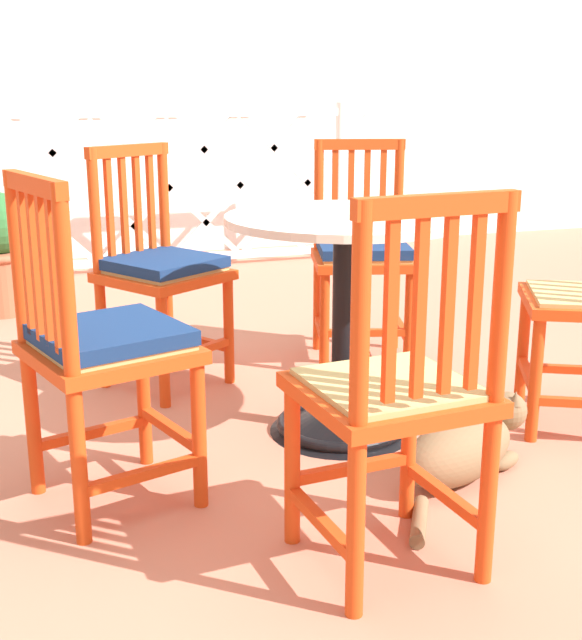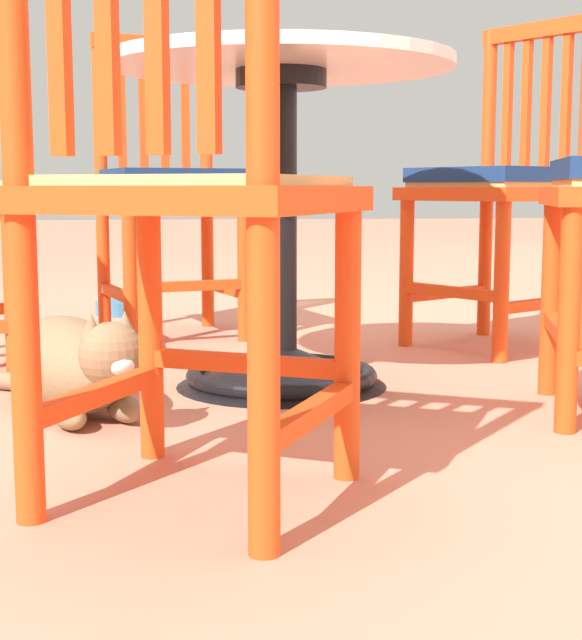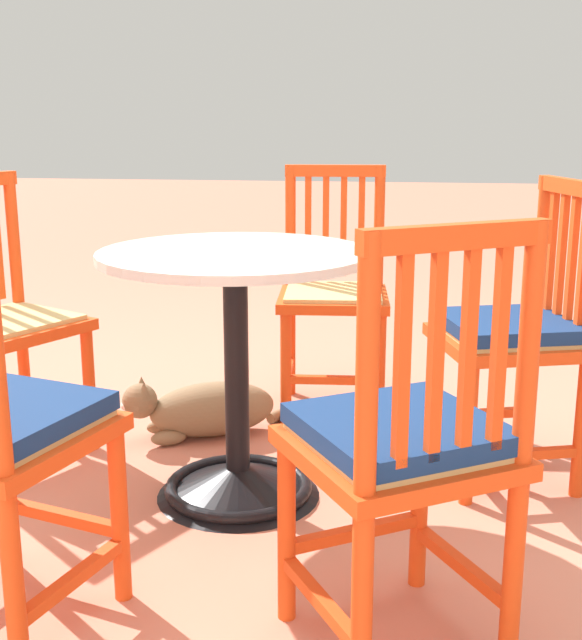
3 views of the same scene
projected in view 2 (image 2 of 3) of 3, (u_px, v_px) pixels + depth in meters
name	position (u px, v px, depth m)	size (l,w,h in m)	color
ground_plane	(175.00, 384.00, 2.22)	(24.00, 24.00, 0.00)	#C6755B
cafe_table	(281.00, 261.00, 2.16)	(0.76, 0.76, 0.73)	black
orange_chair_facing_out	(500.00, 188.00, 2.68)	(0.55, 0.55, 0.91)	#D64214
orange_chair_near_fence	(168.00, 189.00, 2.89)	(0.50, 0.50, 0.91)	#D64214
orange_chair_by_planter	(187.00, 198.00, 1.31)	(0.54, 0.54, 0.91)	#D64214
tabby_cat	(73.00, 366.00, 1.92)	(0.61, 0.51, 0.23)	brown
pet_water_bowl	(120.00, 308.00, 3.43)	(0.17, 0.17, 0.05)	teal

